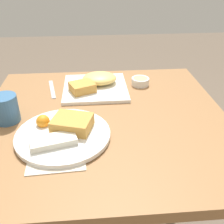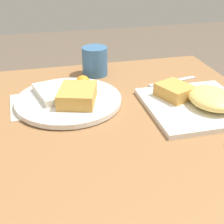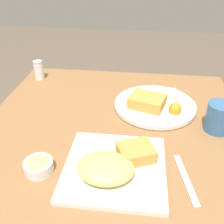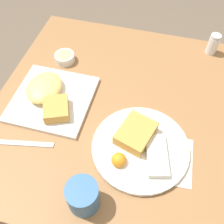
# 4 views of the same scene
# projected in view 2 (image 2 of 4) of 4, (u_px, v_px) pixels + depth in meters

# --- Properties ---
(dining_table) EXTENTS (0.88, 0.84, 0.77)m
(dining_table) POSITION_uv_depth(u_px,v_px,m) (120.00, 155.00, 0.84)
(dining_table) COLOR olive
(dining_table) RESTS_ON ground_plane
(menu_card) EXTENTS (0.18, 0.28, 0.00)m
(menu_card) POSITION_uv_depth(u_px,v_px,m) (59.00, 101.00, 0.89)
(menu_card) COLOR beige
(menu_card) RESTS_ON dining_table
(plate_square_near) EXTENTS (0.27, 0.27, 0.06)m
(plate_square_near) POSITION_uv_depth(u_px,v_px,m) (199.00, 101.00, 0.85)
(plate_square_near) COLOR white
(plate_square_near) RESTS_ON dining_table
(plate_oval_far) EXTENTS (0.30, 0.30, 0.05)m
(plate_oval_far) POSITION_uv_depth(u_px,v_px,m) (70.00, 98.00, 0.87)
(plate_oval_far) COLOR white
(plate_oval_far) RESTS_ON menu_card
(butter_knife) EXTENTS (0.05, 0.17, 0.00)m
(butter_knife) POSITION_uv_depth(u_px,v_px,m) (173.00, 81.00, 1.02)
(butter_knife) COLOR silver
(butter_knife) RESTS_ON dining_table
(coffee_mug) EXTENTS (0.09, 0.09, 0.10)m
(coffee_mug) POSITION_uv_depth(u_px,v_px,m) (93.00, 61.00, 1.05)
(coffee_mug) COLOR #386693
(coffee_mug) RESTS_ON dining_table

